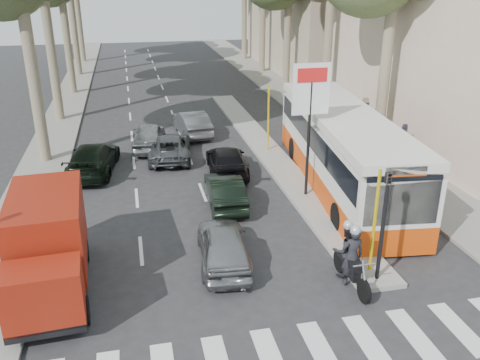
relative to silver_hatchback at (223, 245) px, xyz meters
The scene contains 18 objects.
ground 1.42m from the silver_hatchback, 28.69° to the right, with size 120.00×120.00×0.00m, color #28282B.
sidewalk_right 26.26m from the silver_hatchback, 68.32° to the left, with size 3.20×70.00×0.12m, color gray.
median_left 28.26m from the silver_hatchback, 104.14° to the left, with size 2.40×64.00×0.12m, color gray.
traffic_island 11.29m from the silver_hatchback, 67.30° to the left, with size 1.50×26.00×0.16m, color gray.
billboard 6.89m from the silver_hatchback, 45.30° to the left, with size 1.50×12.10×5.60m.
traffic_light_island 5.16m from the silver_hatchback, 25.79° to the right, with size 0.16×0.41×3.60m.
silver_hatchback is the anchor object (origin of this frame).
dark_hatchback 4.49m from the silver_hatchback, 78.43° to the left, with size 1.33×3.83×1.26m, color black.
queue_car_a 10.63m from the silver_hatchback, 94.06° to the left, with size 2.04×4.43×1.23m, color #4A4E52.
queue_car_b 8.01m from the silver_hatchback, 78.10° to the left, with size 1.76×4.34×1.26m, color black.
queue_car_c 12.51m from the silver_hatchback, 97.82° to the left, with size 1.65×4.11×1.40m, color gray.
queue_car_d 14.42m from the silver_hatchback, 86.55° to the left, with size 1.49×4.27×1.41m, color #54575C.
queue_car_e 10.38m from the silver_hatchback, 115.45° to the left, with size 1.96×4.81×1.40m, color black.
red_truck 5.29m from the silver_hatchback, behind, with size 2.30×5.40×2.82m.
city_bus 8.30m from the silver_hatchback, 40.40° to the left, with size 4.18×13.04×3.37m.
motorcycle 3.96m from the silver_hatchback, 27.85° to the right, with size 0.87×2.40×2.04m.
pedestrian_near 12.45m from the silver_hatchback, 34.69° to the left, with size 1.16×0.57×1.98m, color #3B314A.
pedestrian_far 17.08m from the silver_hatchback, 49.46° to the left, with size 1.24×0.55×1.92m, color brown.
Camera 1 is at (-3.67, -13.47, 8.74)m, focal length 38.00 mm.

